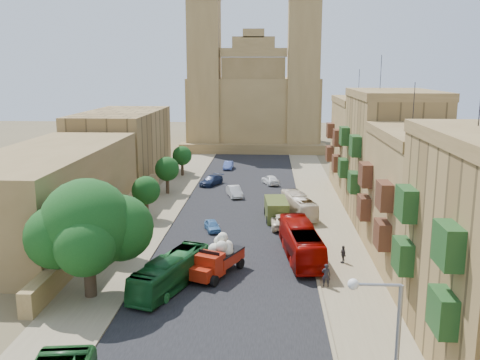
# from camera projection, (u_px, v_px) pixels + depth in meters

# --- Properties ---
(ground) EXTENTS (260.00, 260.00, 0.00)m
(ground) POSITION_uv_depth(u_px,v_px,m) (217.00, 325.00, 33.93)
(ground) COLOR brown
(road_surface) EXTENTS (14.00, 140.00, 0.01)m
(road_surface) POSITION_uv_depth(u_px,v_px,m) (242.00, 206.00, 63.24)
(road_surface) COLOR black
(road_surface) RESTS_ON ground
(sidewalk_east) EXTENTS (5.00, 140.00, 0.01)m
(sidewalk_east) POSITION_uv_depth(u_px,v_px,m) (323.00, 207.00, 62.73)
(sidewalk_east) COLOR #7E6F52
(sidewalk_east) RESTS_ON ground
(sidewalk_west) EXTENTS (5.00, 140.00, 0.01)m
(sidewalk_west) POSITION_uv_depth(u_px,v_px,m) (162.00, 205.00, 63.76)
(sidewalk_west) COLOR #7E6F52
(sidewalk_west) RESTS_ON ground
(kerb_east) EXTENTS (0.25, 140.00, 0.12)m
(kerb_east) POSITION_uv_depth(u_px,v_px,m) (301.00, 206.00, 62.85)
(kerb_east) COLOR #7E6F52
(kerb_east) RESTS_ON ground
(kerb_west) EXTENTS (0.25, 140.00, 0.12)m
(kerb_west) POSITION_uv_depth(u_px,v_px,m) (183.00, 205.00, 63.61)
(kerb_west) COLOR #7E6F52
(kerb_west) RESTS_ON ground
(townhouse_b) EXTENTS (9.00, 14.00, 14.90)m
(townhouse_b) POSITION_uv_depth(u_px,v_px,m) (429.00, 200.00, 42.65)
(townhouse_b) COLOR olive
(townhouse_b) RESTS_ON ground
(townhouse_c) EXTENTS (9.00, 14.00, 17.40)m
(townhouse_c) POSITION_uv_depth(u_px,v_px,m) (391.00, 157.00, 56.08)
(townhouse_c) COLOR olive
(townhouse_c) RESTS_ON ground
(townhouse_d) EXTENTS (9.00, 14.00, 15.90)m
(townhouse_d) POSITION_uv_depth(u_px,v_px,m) (367.00, 145.00, 69.91)
(townhouse_d) COLOR olive
(townhouse_d) RESTS_ON ground
(west_wall) EXTENTS (1.00, 40.00, 1.80)m
(west_wall) POSITION_uv_depth(u_px,v_px,m) (113.00, 221.00, 53.96)
(west_wall) COLOR olive
(west_wall) RESTS_ON ground
(west_building_low) EXTENTS (10.00, 28.00, 8.40)m
(west_building_low) POSITION_uv_depth(u_px,v_px,m) (50.00, 193.00, 51.63)
(west_building_low) COLOR brown
(west_building_low) RESTS_ON ground
(west_building_mid) EXTENTS (10.00, 22.00, 10.00)m
(west_building_mid) POSITION_uv_depth(u_px,v_px,m) (122.00, 146.00, 76.87)
(west_building_mid) COLOR olive
(west_building_mid) RESTS_ON ground
(church) EXTENTS (28.00, 22.50, 36.30)m
(church) POSITION_uv_depth(u_px,v_px,m) (254.00, 101.00, 108.79)
(church) COLOR olive
(church) RESTS_ON ground
(ficus_tree) EXTENTS (8.57, 7.88, 8.57)m
(ficus_tree) POSITION_uv_depth(u_px,v_px,m) (88.00, 228.00, 37.31)
(ficus_tree) COLOR #36281B
(ficus_tree) RESTS_ON ground
(street_tree_a) EXTENTS (3.30, 3.30, 5.07)m
(street_tree_a) POSITION_uv_depth(u_px,v_px,m) (114.00, 219.00, 45.50)
(street_tree_a) COLOR #36281B
(street_tree_a) RESTS_ON ground
(street_tree_b) EXTENTS (3.06, 3.06, 4.71)m
(street_tree_b) POSITION_uv_depth(u_px,v_px,m) (146.00, 191.00, 57.27)
(street_tree_b) COLOR #36281B
(street_tree_b) RESTS_ON ground
(street_tree_c) EXTENTS (3.15, 3.15, 4.84)m
(street_tree_c) POSITION_uv_depth(u_px,v_px,m) (167.00, 169.00, 68.98)
(street_tree_c) COLOR #36281B
(street_tree_c) RESTS_ON ground
(street_tree_d) EXTENTS (2.94, 2.94, 4.52)m
(street_tree_d) POSITION_uv_depth(u_px,v_px,m) (182.00, 156.00, 80.75)
(street_tree_d) COLOR #36281B
(street_tree_d) RESTS_ON ground
(streetlamp) EXTENTS (2.11, 0.44, 8.22)m
(streetlamp) POSITION_uv_depth(u_px,v_px,m) (384.00, 353.00, 20.72)
(streetlamp) COLOR gray
(streetlamp) RESTS_ON ground
(red_truck) EXTENTS (4.15, 5.88, 3.27)m
(red_truck) POSITION_uv_depth(u_px,v_px,m) (217.00, 258.00, 41.92)
(red_truck) COLOR maroon
(red_truck) RESTS_ON ground
(olive_pickup) EXTENTS (2.71, 5.37, 2.15)m
(olive_pickup) POSITION_uv_depth(u_px,v_px,m) (276.00, 210.00, 57.60)
(olive_pickup) COLOR #45511E
(olive_pickup) RESTS_ON ground
(bus_green_north) EXTENTS (4.94, 9.18, 2.50)m
(bus_green_north) POSITION_uv_depth(u_px,v_px,m) (171.00, 272.00, 39.37)
(bus_green_north) COLOR #144D20
(bus_green_north) RESTS_ON ground
(bus_red_east) EXTENTS (3.55, 10.60, 2.90)m
(bus_red_east) POSITION_uv_depth(u_px,v_px,m) (301.00, 242.00, 45.63)
(bus_red_east) COLOR #930601
(bus_red_east) RESTS_ON ground
(bus_cream_east) EXTENTS (3.85, 8.61, 2.34)m
(bus_cream_east) POSITION_uv_depth(u_px,v_px,m) (299.00, 205.00, 59.02)
(bus_cream_east) COLOR beige
(bus_cream_east) RESTS_ON ground
(car_blue_a) EXTENTS (2.16, 3.41, 1.08)m
(car_blue_a) POSITION_uv_depth(u_px,v_px,m) (212.00, 226.00, 53.53)
(car_blue_a) COLOR #477BB2
(car_blue_a) RESTS_ON ground
(car_white_a) EXTENTS (2.51, 4.38, 1.37)m
(car_white_a) POSITION_uv_depth(u_px,v_px,m) (234.00, 191.00, 67.72)
(car_white_a) COLOR silver
(car_white_a) RESTS_ON ground
(car_cream) EXTENTS (2.70, 5.18, 1.39)m
(car_cream) POSITION_uv_depth(u_px,v_px,m) (282.00, 221.00, 54.75)
(car_cream) COLOR beige
(car_cream) RESTS_ON ground
(car_dkblue) EXTENTS (3.45, 4.89, 1.31)m
(car_dkblue) POSITION_uv_depth(u_px,v_px,m) (211.00, 180.00, 74.47)
(car_dkblue) COLOR #152241
(car_dkblue) RESTS_ON ground
(car_white_b) EXTENTS (2.83, 4.23, 1.34)m
(car_white_b) POSITION_uv_depth(u_px,v_px,m) (270.00, 180.00, 74.96)
(car_white_b) COLOR white
(car_white_b) RESTS_ON ground
(car_blue_b) EXTENTS (1.49, 3.82, 1.24)m
(car_blue_b) POSITION_uv_depth(u_px,v_px,m) (228.00, 165.00, 86.33)
(car_blue_b) COLOR #4E67BA
(car_blue_b) RESTS_ON ground
(pedestrian_a) EXTENTS (0.72, 0.53, 1.82)m
(pedestrian_a) POSITION_uv_depth(u_px,v_px,m) (326.00, 275.00, 39.73)
(pedestrian_a) COLOR black
(pedestrian_a) RESTS_ON ground
(pedestrian_c) EXTENTS (0.60, 0.96, 1.52)m
(pedestrian_c) POSITION_uv_depth(u_px,v_px,m) (343.00, 254.00, 44.65)
(pedestrian_c) COLOR #343437
(pedestrian_c) RESTS_ON ground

